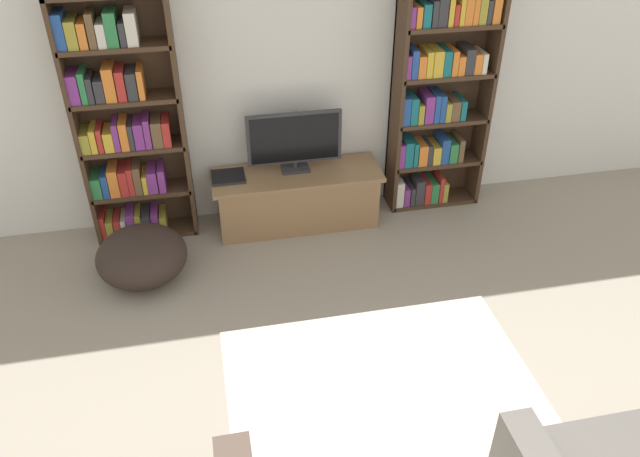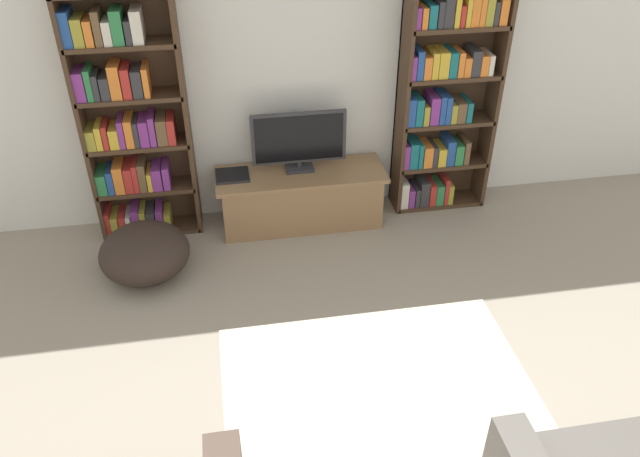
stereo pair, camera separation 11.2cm
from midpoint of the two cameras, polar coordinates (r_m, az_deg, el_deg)
wall_back at (r=5.37m, az=-2.27°, el=14.15°), size 8.80×0.06×2.60m
bookshelf_left at (r=5.31m, az=-16.31°, el=9.24°), size 0.85×0.30×2.06m
bookshelf_right at (r=5.61m, az=11.78°, el=11.51°), size 0.85×0.30×2.06m
tv_stand at (r=5.54m, az=-1.18°, el=2.86°), size 1.47×0.51×0.51m
television at (r=5.33m, az=-1.34°, el=8.08°), size 0.81×0.16×0.54m
laptop at (r=5.40m, az=-7.43°, el=4.85°), size 0.29×0.26×0.03m
area_rug at (r=4.04m, az=7.17°, el=-17.16°), size 2.00×1.97×0.02m
beanbag_ottoman at (r=5.11m, az=-15.14°, el=-2.16°), size 0.71×0.71×0.42m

